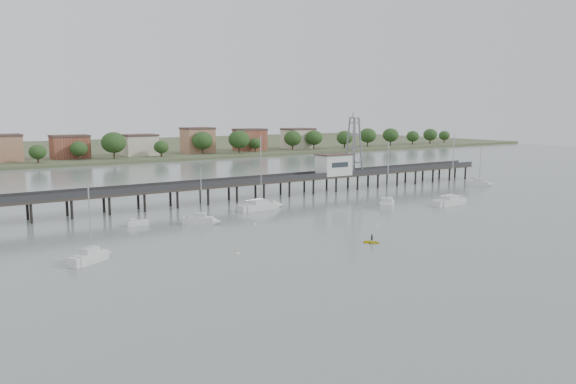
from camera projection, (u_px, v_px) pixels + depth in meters
name	position (u px, v px, depth m)	size (l,w,h in m)	color
ground_plane	(462.00, 256.00, 77.40)	(500.00, 500.00, 0.00)	gray
pier	(246.00, 183.00, 126.16)	(150.00, 5.00, 5.50)	#2D2823
pier_building	(334.00, 165.00, 139.53)	(8.40, 5.40, 5.30)	silver
lattice_tower	(354.00, 146.00, 142.48)	(3.20, 3.20, 15.50)	slate
sailboat_d	(455.00, 201.00, 120.89)	(9.98, 3.31, 16.13)	silver
sailboat_c	(388.00, 203.00, 117.91)	(8.26, 7.77, 14.46)	silver
sailboat_b	(205.00, 221.00, 99.31)	(6.24, 4.92, 10.53)	silver
sailboat_a	(95.00, 256.00, 75.09)	(6.66, 5.15, 11.13)	silver
sailboat_e	(481.00, 184.00, 149.87)	(6.14, 5.66, 10.88)	silver
sailboat_f	(266.00, 206.00, 114.94)	(9.95, 3.60, 15.97)	silver
white_tender	(137.00, 223.00, 98.18)	(3.75, 1.72, 1.43)	silver
yellow_dinghy	(372.00, 243.00, 85.30)	(1.75, 0.51, 2.46)	yellow
dinghy_occupant	(372.00, 243.00, 85.30)	(0.42, 1.16, 0.28)	black
mooring_buoys	(284.00, 228.00, 96.10)	(70.57, 26.73, 0.39)	#F5F3BF
far_shore	(65.00, 150.00, 274.33)	(500.00, 170.00, 10.40)	#475133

